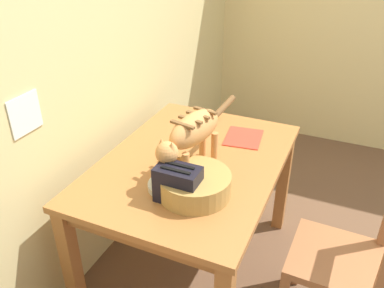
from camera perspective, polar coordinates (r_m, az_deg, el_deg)
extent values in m
cube|color=#DAC987|center=(2.24, -14.19, 12.43)|extent=(4.54, 0.10, 2.50)
cube|color=white|center=(1.86, -22.67, 3.92)|extent=(0.17, 0.01, 0.17)
cube|color=#A26532|center=(2.13, 0.00, -2.76)|extent=(1.25, 0.90, 0.03)
cube|color=#955D2E|center=(2.15, 0.00, -3.94)|extent=(1.17, 0.82, 0.07)
cube|color=#A26532|center=(2.71, 12.83, -5.35)|extent=(0.07, 0.07, 0.72)
cube|color=#A26532|center=(2.17, -16.73, -16.42)|extent=(0.07, 0.07, 0.72)
cube|color=#A26532|center=(2.91, -2.60, -1.84)|extent=(0.07, 0.07, 0.72)
ellipsoid|color=#C98749|center=(1.94, 0.39, 2.22)|extent=(0.38, 0.21, 0.16)
cube|color=brown|center=(1.98, 1.90, 4.77)|extent=(0.05, 0.13, 0.01)
cube|color=brown|center=(1.93, 0.86, 4.14)|extent=(0.05, 0.13, 0.01)
cube|color=brown|center=(1.89, -0.23, 3.48)|extent=(0.05, 0.13, 0.01)
cube|color=brown|center=(1.84, -1.38, 2.78)|extent=(0.05, 0.13, 0.01)
cylinder|color=#C98749|center=(1.91, -0.88, -3.44)|extent=(0.04, 0.04, 0.16)
cylinder|color=#C98749|center=(1.94, -2.68, -2.74)|extent=(0.04, 0.04, 0.16)
cylinder|color=#C98749|center=(2.08, 3.22, -0.38)|extent=(0.04, 0.04, 0.16)
cylinder|color=#C98749|center=(2.12, 1.51, 0.21)|extent=(0.04, 0.04, 0.16)
sphere|color=#C98749|center=(1.80, -3.60, -1.26)|extent=(0.11, 0.11, 0.11)
cone|color=#C98749|center=(1.77, -2.90, -0.28)|extent=(0.04, 0.04, 0.04)
cone|color=#C98749|center=(1.80, -4.37, 0.26)|extent=(0.04, 0.04, 0.04)
cylinder|color=brown|center=(2.14, 4.55, 5.26)|extent=(0.20, 0.07, 0.08)
cylinder|color=#B5B6A6|center=(1.90, -3.43, -5.93)|extent=(0.19, 0.19, 0.03)
cylinder|color=white|center=(1.87, -3.48, -4.48)|extent=(0.08, 0.08, 0.08)
torus|color=white|center=(1.91, -2.74, -3.54)|extent=(0.06, 0.01, 0.06)
cube|color=red|center=(2.35, 7.34, 0.92)|extent=(0.27, 0.23, 0.01)
cube|color=yellow|center=(2.53, 1.64, 3.56)|extent=(0.18, 0.15, 0.02)
cube|color=#DC3E2F|center=(2.52, 1.73, 3.87)|extent=(0.18, 0.15, 0.01)
cylinder|color=#A9803F|center=(1.84, 0.36, -5.75)|extent=(0.34, 0.34, 0.11)
cylinder|color=#4C391C|center=(1.84, 0.36, -5.61)|extent=(0.28, 0.28, 0.09)
cube|color=black|center=(1.79, -2.01, -5.76)|extent=(0.12, 0.20, 0.17)
cube|color=black|center=(1.72, -2.38, -3.75)|extent=(0.02, 0.14, 0.01)
cube|color=black|center=(1.76, -1.75, -3.04)|extent=(0.02, 0.14, 0.01)
cube|color=#9B5E37|center=(2.13, 19.68, -15.17)|extent=(0.43, 0.43, 0.04)
cube|color=#9B5E37|center=(2.43, 14.91, -15.10)|extent=(0.04, 0.04, 0.42)
cube|color=#9B5E37|center=(2.43, 23.92, -17.04)|extent=(0.04, 0.04, 0.42)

